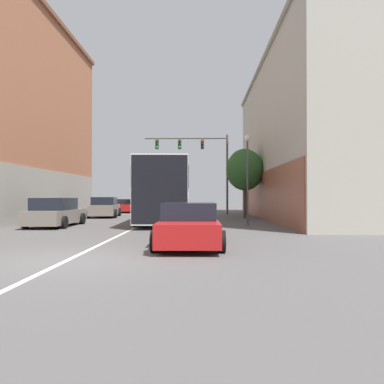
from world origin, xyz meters
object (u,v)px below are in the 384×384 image
object	(u,v)px
traffic_signal_gantry	(200,156)
street_lamp	(247,170)
bus	(166,190)
parked_car_left_far	(105,208)
street_tree_near	(244,168)
parked_car_left_near	(56,213)
street_tree_far	(245,170)
hatchback_foreground	(189,225)
parked_car_left_mid	(126,206)

from	to	relation	value
traffic_signal_gantry	street_lamp	size ratio (longest dim) A/B	1.49
bus	parked_car_left_far	xyz separation A→B (m)	(-5.01, 5.01, -1.25)
parked_car_left_far	street_tree_near	world-z (taller)	street_tree_near
parked_car_left_near	traffic_signal_gantry	distance (m)	15.49
parked_car_left_near	street_tree_far	bearing A→B (deg)	-56.88
parked_car_left_far	street_lamp	xyz separation A→B (m)	(9.59, -7.72, 2.25)
parked_car_left_near	parked_car_left_far	bearing A→B (deg)	-3.47
street_lamp	street_tree_far	size ratio (longest dim) A/B	1.00
bus	hatchback_foreground	world-z (taller)	bus
bus	hatchback_foreground	distance (m)	11.10
traffic_signal_gantry	street_tree_far	bearing A→B (deg)	-61.33
hatchback_foreground	parked_car_left_far	size ratio (longest dim) A/B	0.92
bus	street_tree_far	xyz separation A→B (m)	(5.19, 3.70, 1.43)
parked_car_left_far	traffic_signal_gantry	bearing A→B (deg)	-64.44
parked_car_left_far	street_lamp	bearing A→B (deg)	-135.09
street_tree_far	traffic_signal_gantry	bearing A→B (deg)	118.67
parked_car_left_mid	street_lamp	distance (m)	18.43
parked_car_left_mid	street_tree_far	world-z (taller)	street_tree_far
hatchback_foreground	street_tree_far	bearing A→B (deg)	-13.91
traffic_signal_gantry	parked_car_left_far	bearing A→B (deg)	-148.19
traffic_signal_gantry	street_tree_near	size ratio (longest dim) A/B	1.42
street_tree_near	street_tree_far	size ratio (longest dim) A/B	1.04
street_tree_near	parked_car_left_mid	bearing A→B (deg)	142.80
bus	street_lamp	distance (m)	5.41
hatchback_foreground	parked_car_left_near	xyz separation A→B (m)	(-7.11, 7.41, 0.05)
parked_car_left_far	street_tree_far	world-z (taller)	street_tree_far
bus	hatchback_foreground	bearing A→B (deg)	-173.35
parked_car_left_near	parked_car_left_far	size ratio (longest dim) A/B	1.01
bus	traffic_signal_gantry	size ratio (longest dim) A/B	1.64
traffic_signal_gantry	street_lamp	xyz separation A→B (m)	(2.50, -12.11, -2.07)
street_lamp	bus	bearing A→B (deg)	149.40
parked_car_left_mid	street_tree_near	xyz separation A→B (m)	(10.34, -7.85, 3.02)
traffic_signal_gantry	street_tree_near	xyz separation A→B (m)	(3.25, -4.40, -1.40)
bus	street_tree_far	distance (m)	6.53
parked_car_left_near	parked_car_left_mid	xyz separation A→B (m)	(0.35, 16.33, -0.08)
parked_car_left_mid	parked_car_left_far	bearing A→B (deg)	-177.05
street_tree_near	bus	bearing A→B (deg)	-136.70
traffic_signal_gantry	bus	bearing A→B (deg)	-102.40
parked_car_left_near	traffic_signal_gantry	xyz separation A→B (m)	(7.44, 12.88, 4.34)
hatchback_foreground	street_tree_far	world-z (taller)	street_tree_far
parked_car_left_near	street_tree_far	xyz separation A→B (m)	(10.56, 7.17, 2.69)
parked_car_left_mid	traffic_signal_gantry	world-z (taller)	traffic_signal_gantry
parked_car_left_near	traffic_signal_gantry	size ratio (longest dim) A/B	0.66
street_lamp	street_tree_near	distance (m)	7.78
street_lamp	street_tree_far	distance (m)	6.45
parked_car_left_mid	parked_car_left_far	size ratio (longest dim) A/B	0.90
bus	parked_car_left_mid	bearing A→B (deg)	18.94
parked_car_left_near	street_tree_near	size ratio (longest dim) A/B	0.94
parked_car_left_far	street_tree_far	size ratio (longest dim) A/B	0.96
bus	parked_car_left_near	bearing A→B (deg)	120.48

